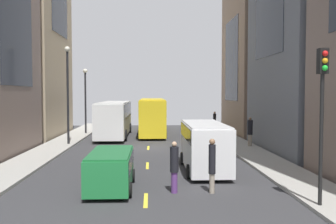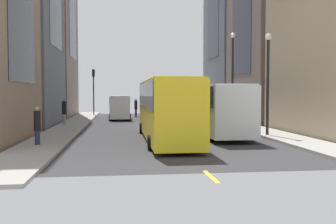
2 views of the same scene
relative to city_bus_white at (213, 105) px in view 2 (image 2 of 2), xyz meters
name	(u,v)px [view 2 (image 2 of 2)]	position (x,y,z in m)	size (l,w,h in m)	color
ground_plane	(155,126)	(3.30, -7.70, -2.01)	(40.85, 40.85, 0.00)	#333335
sidewalk_west	(235,124)	(-3.87, -7.70, -1.93)	(2.52, 44.00, 0.15)	#9E9B93
sidewalk_east	(71,126)	(10.46, -7.70, -1.93)	(2.52, 44.00, 0.15)	#9E9B93
lane_stripe_0	(142,113)	(3.30, -28.70, -2.00)	(0.16, 2.00, 0.01)	yellow
lane_stripe_1	(145,116)	(3.30, -21.70, -2.00)	(0.16, 2.00, 0.01)	yellow
lane_stripe_2	(149,120)	(3.30, -14.70, -2.00)	(0.16, 2.00, 0.01)	yellow
lane_stripe_3	(155,126)	(3.30, -7.70, -2.00)	(0.16, 2.00, 0.01)	yellow
lane_stripe_4	(164,134)	(3.30, -0.70, -2.00)	(0.16, 2.00, 0.01)	yellow
lane_stripe_5	(180,148)	(3.30, 6.30, -2.00)	(0.16, 2.00, 0.01)	yellow
lane_stripe_6	(211,177)	(3.30, 13.30, -2.00)	(0.16, 2.00, 0.01)	yellow
building_west_1	(277,16)	(-8.93, -10.81, 8.39)	(7.27, 10.61, 20.79)	#7A665B
city_bus_white	(213,105)	(0.00, 0.00, 0.00)	(2.80, 11.34, 3.35)	silver
streetcar_yellow	(165,105)	(3.65, 2.84, 0.12)	(2.70, 13.03, 3.59)	yellow
delivery_van_white	(120,105)	(6.38, -16.26, -0.49)	(2.25, 6.04, 2.58)	white
car_green_0	(159,109)	(1.76, -19.98, -1.03)	(1.95, 4.19, 1.66)	#1E7238
pedestrian_waiting_curb	(123,106)	(6.05, -20.77, -0.76)	(0.30, 0.30, 2.29)	gray
pedestrian_crossing_near	(37,125)	(10.63, 5.23, -0.80)	(0.35, 0.35, 1.99)	navy
pedestrian_crossing_mid	(64,111)	(11.09, -8.01, -0.69)	(0.40, 0.40, 2.20)	gray
pedestrian_walking_far	(136,107)	(4.48, -20.66, -0.85)	(0.36, 0.36, 2.17)	#593372
traffic_light_near_corner	(94,83)	(9.60, -23.11, 2.07)	(0.32, 0.44, 5.62)	black
streetlamp_near	(268,72)	(-3.10, 1.91, 2.17)	(0.44, 0.44, 6.50)	black
streetlamp_far	(233,69)	(-3.10, -6.08, 2.83)	(0.44, 0.44, 7.75)	black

